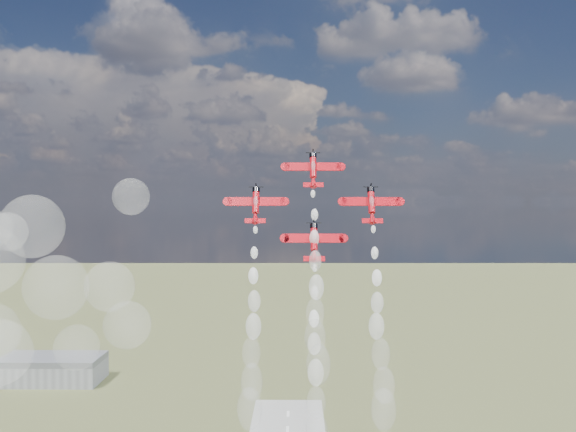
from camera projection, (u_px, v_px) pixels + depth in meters
The scene contains 10 objects.
hangar at pixel (52, 369), 339.42m from camera, with size 50.00×28.00×13.00m.
plane_lead at pixel (313, 169), 162.07m from camera, with size 13.52×6.94×8.90m.
plane_left at pixel (256, 204), 158.01m from camera, with size 13.52×6.94×8.90m.
plane_right at pixel (371, 204), 157.67m from camera, with size 13.52×6.94×8.90m.
plane_slot at pixel (314, 241), 153.61m from camera, with size 13.52×6.94×8.90m.
smoke_trail_lead at pixel (316, 327), 144.24m from camera, with size 5.43×22.54×38.99m.
smoke_trail_left at pixel (251, 370), 140.49m from camera, with size 5.12×22.08×38.72m.
smoke_trail_right at pixel (382, 371), 140.29m from camera, with size 5.11×21.48×39.13m.
smoke_trail_slot at pixel (316, 418), 136.46m from camera, with size 5.29×21.55×39.15m.
drifted_smoke_cloud at pixel (25, 289), 180.58m from camera, with size 60.03×35.43×54.03m.
Camera 1 is at (3.46, -156.26, 90.80)m, focal length 42.00 mm.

